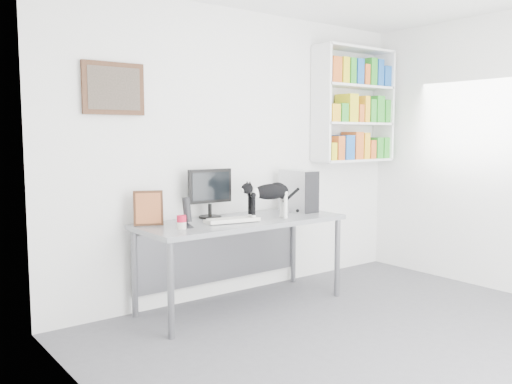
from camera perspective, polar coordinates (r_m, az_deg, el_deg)
room at (r=3.80m, az=16.57°, el=3.07°), size 4.01×4.01×2.70m
bookshelf at (r=6.06m, az=10.28°, el=8.99°), size 1.03×0.28×1.24m
wall_art at (r=4.58m, az=-14.77°, el=10.49°), size 0.52×0.04×0.42m
desk at (r=4.87m, az=-1.48°, el=-7.46°), size 1.88×0.74×0.78m
monitor at (r=4.86m, az=-4.89°, el=-0.12°), size 0.44×0.23×0.45m
keyboard at (r=4.64m, az=-2.54°, el=-2.98°), size 0.49×0.26×0.04m
pc_tower at (r=5.28m, az=4.48°, el=0.13°), size 0.20×0.41×0.40m
speaker at (r=4.40m, az=-7.28°, el=-2.08°), size 0.13×0.13×0.25m
leaning_print at (r=4.54m, az=-11.28°, el=-1.62°), size 0.26×0.19×0.30m
soup_can at (r=4.34m, az=-7.85°, el=-3.17°), size 0.10×0.10×0.11m
cat at (r=4.79m, az=1.40°, el=-0.92°), size 0.55×0.21×0.33m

